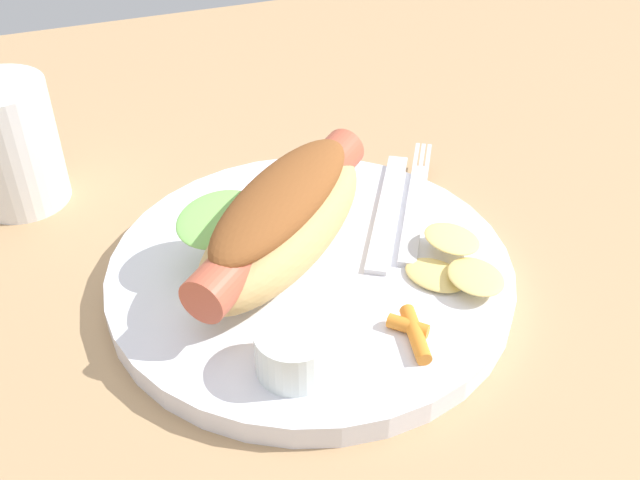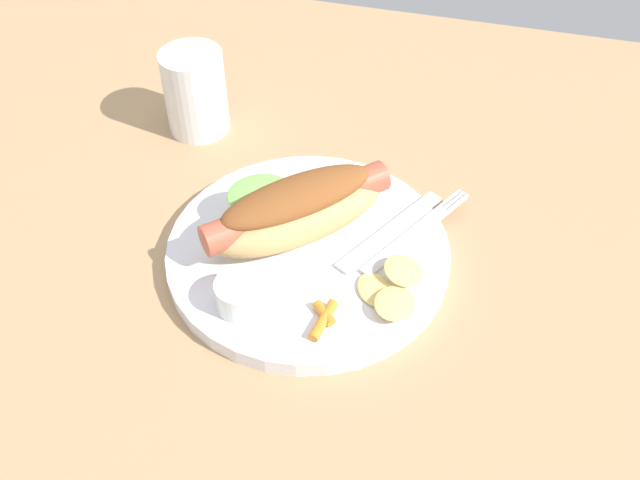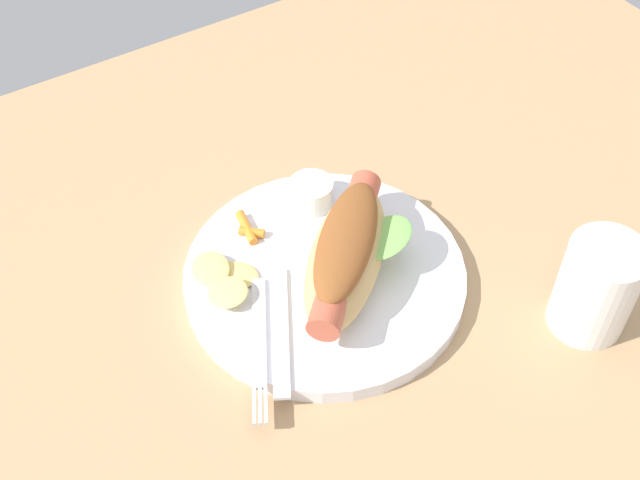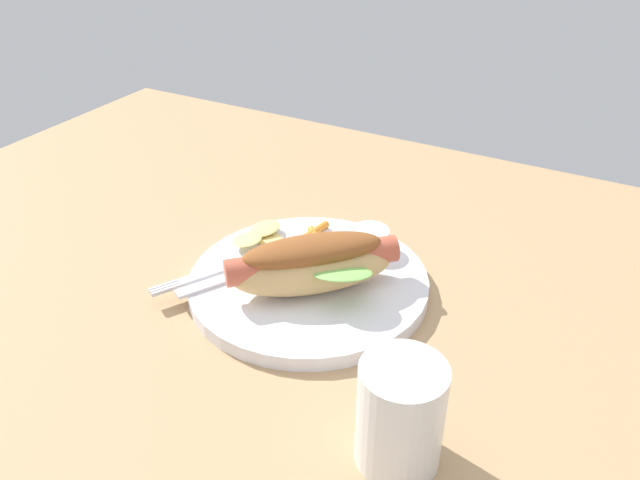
{
  "view_description": "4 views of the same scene",
  "coord_description": "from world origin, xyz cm",
  "px_view_note": "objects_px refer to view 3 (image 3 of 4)",
  "views": [
    {
      "loc": [
        -12.76,
        -37.75,
        33.3
      ],
      "look_at": [
        -0.69,
        -2.64,
        3.96
      ],
      "focal_mm": 43.84,
      "sensor_mm": 36.0,
      "label": 1
    },
    {
      "loc": [
        11.3,
        -44.56,
        48.25
      ],
      "look_at": [
        0.43,
        -3.78,
        4.54
      ],
      "focal_mm": 40.16,
      "sensor_mm": 36.0,
      "label": 2
    },
    {
      "loc": [
        24.56,
        37.27,
        57.75
      ],
      "look_at": [
        -1.46,
        -3.38,
        4.29
      ],
      "focal_mm": 45.56,
      "sensor_mm": 36.0,
      "label": 3
    },
    {
      "loc": [
        -28.53,
        45.8,
        40.54
      ],
      "look_at": [
        -2.06,
        -2.93,
        6.02
      ],
      "focal_mm": 35.55,
      "sensor_mm": 36.0,
      "label": 4
    }
  ],
  "objects_px": {
    "sauce_ramekin": "(311,193)",
    "drinking_cup": "(597,287)",
    "fork": "(259,343)",
    "chips_pile": "(225,278)",
    "carrot_garnish": "(248,229)",
    "plate": "(325,276)",
    "knife": "(280,330)",
    "hot_dog": "(347,252)"
  },
  "relations": [
    {
      "from": "sauce_ramekin",
      "to": "carrot_garnish",
      "type": "relative_size",
      "value": 1.04
    },
    {
      "from": "plate",
      "to": "drinking_cup",
      "type": "height_order",
      "value": "drinking_cup"
    },
    {
      "from": "fork",
      "to": "sauce_ramekin",
      "type": "bearing_deg",
      "value": 162.34
    },
    {
      "from": "fork",
      "to": "chips_pile",
      "type": "height_order",
      "value": "chips_pile"
    },
    {
      "from": "drinking_cup",
      "to": "sauce_ramekin",
      "type": "bearing_deg",
      "value": -60.77
    },
    {
      "from": "knife",
      "to": "plate",
      "type": "bearing_deg",
      "value": 147.67
    },
    {
      "from": "plate",
      "to": "sauce_ramekin",
      "type": "distance_m",
      "value": 0.09
    },
    {
      "from": "knife",
      "to": "drinking_cup",
      "type": "height_order",
      "value": "drinking_cup"
    },
    {
      "from": "plate",
      "to": "chips_pile",
      "type": "bearing_deg",
      "value": -23.17
    },
    {
      "from": "chips_pile",
      "to": "carrot_garnish",
      "type": "distance_m",
      "value": 0.06
    },
    {
      "from": "plate",
      "to": "carrot_garnish",
      "type": "height_order",
      "value": "carrot_garnish"
    },
    {
      "from": "plate",
      "to": "fork",
      "type": "height_order",
      "value": "fork"
    },
    {
      "from": "fork",
      "to": "carrot_garnish",
      "type": "height_order",
      "value": "carrot_garnish"
    },
    {
      "from": "fork",
      "to": "drinking_cup",
      "type": "distance_m",
      "value": 0.29
    },
    {
      "from": "hot_dog",
      "to": "drinking_cup",
      "type": "height_order",
      "value": "drinking_cup"
    },
    {
      "from": "sauce_ramekin",
      "to": "fork",
      "type": "relative_size",
      "value": 0.32
    },
    {
      "from": "chips_pile",
      "to": "carrot_garnish",
      "type": "xyz_separation_m",
      "value": [
        -0.05,
        -0.04,
        -0.0
      ]
    },
    {
      "from": "hot_dog",
      "to": "chips_pile",
      "type": "bearing_deg",
      "value": -70.87
    },
    {
      "from": "sauce_ramekin",
      "to": "drinking_cup",
      "type": "height_order",
      "value": "drinking_cup"
    },
    {
      "from": "chips_pile",
      "to": "hot_dog",
      "type": "bearing_deg",
      "value": 152.95
    },
    {
      "from": "plate",
      "to": "carrot_garnish",
      "type": "bearing_deg",
      "value": -65.94
    },
    {
      "from": "sauce_ramekin",
      "to": "chips_pile",
      "type": "xyz_separation_m",
      "value": [
        0.12,
        0.04,
        -0.01
      ]
    },
    {
      "from": "chips_pile",
      "to": "drinking_cup",
      "type": "relative_size",
      "value": 0.89
    },
    {
      "from": "hot_dog",
      "to": "sauce_ramekin",
      "type": "xyz_separation_m",
      "value": [
        -0.02,
        -0.09,
        -0.02
      ]
    },
    {
      "from": "plate",
      "to": "knife",
      "type": "bearing_deg",
      "value": 28.06
    },
    {
      "from": "sauce_ramekin",
      "to": "fork",
      "type": "height_order",
      "value": "sauce_ramekin"
    },
    {
      "from": "knife",
      "to": "carrot_garnish",
      "type": "bearing_deg",
      "value": -166.58
    },
    {
      "from": "plate",
      "to": "knife",
      "type": "height_order",
      "value": "knife"
    },
    {
      "from": "drinking_cup",
      "to": "plate",
      "type": "bearing_deg",
      "value": -43.42
    },
    {
      "from": "fork",
      "to": "chips_pile",
      "type": "bearing_deg",
      "value": -156.52
    },
    {
      "from": "carrot_garnish",
      "to": "plate",
      "type": "bearing_deg",
      "value": 114.06
    },
    {
      "from": "plate",
      "to": "hot_dog",
      "type": "relative_size",
      "value": 1.54
    },
    {
      "from": "sauce_ramekin",
      "to": "chips_pile",
      "type": "distance_m",
      "value": 0.13
    },
    {
      "from": "fork",
      "to": "drinking_cup",
      "type": "xyz_separation_m",
      "value": [
        -0.26,
        0.12,
        0.03
      ]
    },
    {
      "from": "plate",
      "to": "fork",
      "type": "relative_size",
      "value": 1.93
    },
    {
      "from": "hot_dog",
      "to": "knife",
      "type": "height_order",
      "value": "hot_dog"
    },
    {
      "from": "fork",
      "to": "knife",
      "type": "distance_m",
      "value": 0.02
    },
    {
      "from": "knife",
      "to": "carrot_garnish",
      "type": "xyz_separation_m",
      "value": [
        -0.03,
        -0.11,
        0.0
      ]
    },
    {
      "from": "drinking_cup",
      "to": "carrot_garnish",
      "type": "bearing_deg",
      "value": -49.43
    },
    {
      "from": "sauce_ramekin",
      "to": "carrot_garnish",
      "type": "xyz_separation_m",
      "value": [
        0.07,
        0.0,
        -0.01
      ]
    },
    {
      "from": "sauce_ramekin",
      "to": "drinking_cup",
      "type": "bearing_deg",
      "value": 119.23
    },
    {
      "from": "hot_dog",
      "to": "drinking_cup",
      "type": "relative_size",
      "value": 1.81
    }
  ]
}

